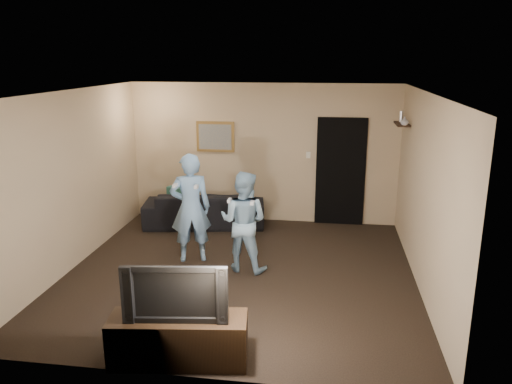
% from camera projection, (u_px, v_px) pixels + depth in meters
% --- Properties ---
extents(ground, '(5.00, 5.00, 0.00)m').
position_uv_depth(ground, '(240.00, 272.00, 7.30)').
color(ground, black).
rests_on(ground, ground).
extents(ceiling, '(5.00, 5.00, 0.04)m').
position_uv_depth(ceiling, '(239.00, 92.00, 6.62)').
color(ceiling, silver).
rests_on(ceiling, wall_back).
extents(wall_back, '(5.00, 0.04, 2.60)m').
position_uv_depth(wall_back, '(263.00, 153.00, 9.35)').
color(wall_back, tan).
rests_on(wall_back, ground).
extents(wall_front, '(5.00, 0.04, 2.60)m').
position_uv_depth(wall_front, '(191.00, 255.00, 4.58)').
color(wall_front, tan).
rests_on(wall_front, ground).
extents(wall_left, '(0.04, 5.00, 2.60)m').
position_uv_depth(wall_left, '(72.00, 180.00, 7.31)').
color(wall_left, tan).
rests_on(wall_left, ground).
extents(wall_right, '(0.04, 5.00, 2.60)m').
position_uv_depth(wall_right, '(425.00, 194.00, 6.61)').
color(wall_right, tan).
rests_on(wall_right, ground).
extents(sofa, '(2.31, 1.20, 0.64)m').
position_uv_depth(sofa, '(205.00, 208.00, 9.30)').
color(sofa, black).
rests_on(sofa, ground).
extents(throw_pillow, '(0.47, 0.29, 0.44)m').
position_uv_depth(throw_pillow, '(179.00, 199.00, 9.33)').
color(throw_pillow, '#1B5149').
rests_on(throw_pillow, sofa).
extents(painting_frame, '(0.72, 0.05, 0.57)m').
position_uv_depth(painting_frame, '(215.00, 137.00, 9.37)').
color(painting_frame, olive).
rests_on(painting_frame, wall_back).
extents(painting_canvas, '(0.62, 0.01, 0.47)m').
position_uv_depth(painting_canvas, '(215.00, 137.00, 9.35)').
color(painting_canvas, slate).
rests_on(painting_canvas, painting_frame).
extents(doorway, '(0.90, 0.06, 2.00)m').
position_uv_depth(doorway, '(340.00, 172.00, 9.20)').
color(doorway, black).
rests_on(doorway, ground).
extents(light_switch, '(0.08, 0.02, 0.12)m').
position_uv_depth(light_switch, '(308.00, 155.00, 9.21)').
color(light_switch, silver).
rests_on(light_switch, wall_back).
extents(wall_shelf, '(0.20, 0.60, 0.03)m').
position_uv_depth(wall_shelf, '(402.00, 124.00, 8.16)').
color(wall_shelf, black).
rests_on(wall_shelf, wall_right).
extents(shelf_vase, '(0.13, 0.13, 0.14)m').
position_uv_depth(shelf_vase, '(405.00, 121.00, 7.89)').
color(shelf_vase, '#B8B7BD').
rests_on(shelf_vase, wall_shelf).
extents(shelf_figurine, '(0.06, 0.06, 0.18)m').
position_uv_depth(shelf_figurine, '(401.00, 116.00, 8.28)').
color(shelf_figurine, silver).
rests_on(shelf_figurine, wall_shelf).
extents(tv_console, '(1.45, 0.63, 0.50)m').
position_uv_depth(tv_console, '(179.00, 340.00, 5.12)').
color(tv_console, black).
rests_on(tv_console, ground).
extents(television, '(1.06, 0.27, 0.60)m').
position_uv_depth(television, '(176.00, 290.00, 4.97)').
color(television, black).
rests_on(television, tv_console).
extents(wii_player_left, '(0.71, 0.57, 1.68)m').
position_uv_depth(wii_player_left, '(191.00, 208.00, 7.55)').
color(wii_player_left, '#78A5D0').
rests_on(wii_player_left, ground).
extents(wii_player_right, '(0.81, 0.69, 1.49)m').
position_uv_depth(wii_player_right, '(244.00, 221.00, 7.24)').
color(wii_player_right, '#89B0C7').
rests_on(wii_player_right, ground).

